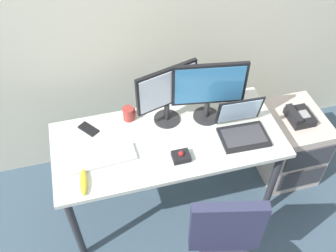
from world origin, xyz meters
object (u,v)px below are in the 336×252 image
object	(u,v)px
paper_notepad	(233,104)
banana	(84,182)
trackball_mouse	(181,156)
coffee_mug	(129,114)
keyboard	(103,158)
cell_phone	(88,129)
file_cabinet	(289,144)
monitor_side	(167,92)
monitor_main	(209,88)
laptop	(242,127)
desk_phone	(299,116)

from	to	relation	value
paper_notepad	banana	bearing A→B (deg)	-159.45
trackball_mouse	coffee_mug	distance (m)	0.50
keyboard	cell_phone	world-z (taller)	keyboard
trackball_mouse	banana	xyz separation A→B (m)	(-0.61, -0.04, -0.00)
file_cabinet	paper_notepad	bearing A→B (deg)	167.28
coffee_mug	paper_notepad	distance (m)	0.74
monitor_side	coffee_mug	bearing A→B (deg)	162.79
cell_phone	banana	xyz separation A→B (m)	(-0.08, -0.43, 0.02)
cell_phone	monitor_main	bearing A→B (deg)	-43.55
trackball_mouse	coffee_mug	xyz separation A→B (m)	(-0.25, 0.43, 0.02)
laptop	trackball_mouse	bearing A→B (deg)	-166.43
laptop	file_cabinet	bearing A→B (deg)	16.04
keyboard	coffee_mug	distance (m)	0.39
file_cabinet	desk_phone	xyz separation A→B (m)	(-0.01, -0.02, 0.33)
monitor_main	cell_phone	bearing A→B (deg)	173.85
coffee_mug	banana	world-z (taller)	coffee_mug
banana	trackball_mouse	bearing A→B (deg)	3.56
keyboard	monitor_main	bearing A→B (deg)	14.62
keyboard	paper_notepad	world-z (taller)	keyboard
monitor_main	laptop	distance (m)	0.34
monitor_side	banana	world-z (taller)	monitor_side
laptop	desk_phone	bearing A→B (deg)	14.64
monitor_side	banana	distance (m)	0.76
trackball_mouse	banana	size ratio (longest dim) A/B	0.58
file_cabinet	cell_phone	bearing A→B (deg)	175.04
file_cabinet	banana	world-z (taller)	banana
banana	monitor_side	bearing A→B (deg)	32.61
desk_phone	monitor_main	xyz separation A→B (m)	(-0.71, 0.06, 0.38)
monitor_side	trackball_mouse	size ratio (longest dim) A/B	3.96
file_cabinet	monitor_main	distance (m)	1.01
banana	coffee_mug	bearing A→B (deg)	52.23
desk_phone	cell_phone	distance (m)	1.53
desk_phone	cell_phone	bearing A→B (deg)	174.39
laptop	banana	bearing A→B (deg)	-172.14
monitor_side	laptop	xyz separation A→B (m)	(0.45, -0.24, -0.20)
monitor_side	coffee_mug	distance (m)	0.33
paper_notepad	cell_phone	bearing A→B (deg)	178.87
coffee_mug	banana	xyz separation A→B (m)	(-0.36, -0.47, -0.03)
cell_phone	banana	distance (m)	0.44
keyboard	banana	distance (m)	0.20
file_cabinet	laptop	distance (m)	0.76
banana	keyboard	bearing A→B (deg)	48.62
desk_phone	laptop	xyz separation A→B (m)	(-0.53, -0.14, 0.17)
laptop	banana	world-z (taller)	laptop
trackball_mouse	paper_notepad	size ratio (longest dim) A/B	0.53
monitor_main	keyboard	xyz separation A→B (m)	(-0.74, -0.19, -0.25)
keyboard	banana	xyz separation A→B (m)	(-0.14, -0.15, 0.01)
desk_phone	keyboard	xyz separation A→B (m)	(-1.45, -0.13, 0.13)
coffee_mug	paper_notepad	world-z (taller)	coffee_mug
monitor_main	laptop	xyz separation A→B (m)	(0.18, -0.20, -0.21)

